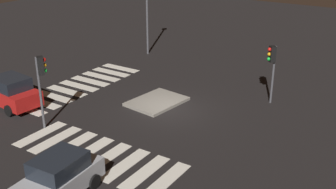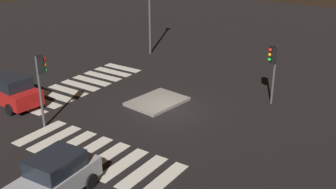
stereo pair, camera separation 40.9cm
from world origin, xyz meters
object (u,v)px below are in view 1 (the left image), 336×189
object	(u,v)px
traffic_light_east	(41,75)
traffic_island	(157,102)
car_red	(10,92)
car_silver	(57,179)
traffic_light_west	(272,61)

from	to	relation	value
traffic_light_east	traffic_island	bearing A→B (deg)	10.26
traffic_light_east	car_red	bearing A→B (deg)	115.47
car_red	traffic_light_east	distance (m)	4.77
traffic_light_east	car_silver	bearing A→B (deg)	-90.68
car_red	traffic_light_west	distance (m)	16.11
car_red	car_silver	xyz separation A→B (m)	(5.05, 9.46, -0.05)
car_red	traffic_light_east	bearing A→B (deg)	174.18
traffic_island	traffic_light_east	world-z (taller)	traffic_light_east
traffic_light_east	traffic_light_west	distance (m)	13.45
car_silver	traffic_island	bearing A→B (deg)	-171.74
traffic_island	car_red	world-z (taller)	car_red
traffic_island	car_silver	bearing A→B (deg)	11.75
car_silver	traffic_light_west	bearing A→B (deg)	161.72
car_silver	traffic_light_west	xyz separation A→B (m)	(-14.13, 3.73, 1.89)
car_red	traffic_light_west	bearing A→B (deg)	-139.26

